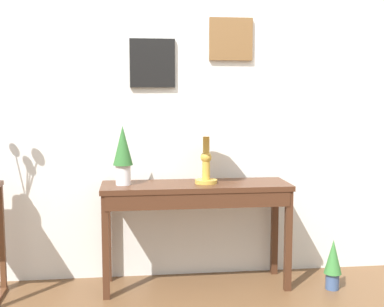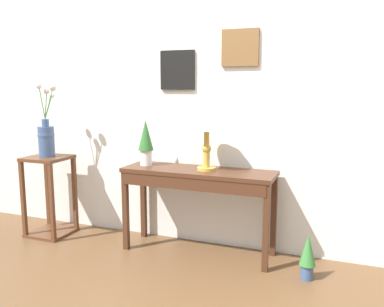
{
  "view_description": "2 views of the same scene",
  "coord_description": "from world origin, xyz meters",
  "px_view_note": "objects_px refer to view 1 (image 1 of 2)",
  "views": [
    {
      "loc": [
        -0.55,
        -2.19,
        1.33
      ],
      "look_at": [
        -0.13,
        1.27,
        0.93
      ],
      "focal_mm": 47.18,
      "sensor_mm": 36.0,
      "label": 1
    },
    {
      "loc": [
        1.04,
        -1.93,
        1.41
      ],
      "look_at": [
        -0.2,
        1.26,
        0.85
      ],
      "focal_mm": 38.13,
      "sensor_mm": 36.0,
      "label": 2
    }
  ],
  "objects_px": {
    "console_table": "(196,199)",
    "table_lamp": "(206,126)",
    "potted_plant_on_console": "(123,152)",
    "potted_plant_floor": "(333,262)"
  },
  "relations": [
    {
      "from": "console_table",
      "to": "table_lamp",
      "type": "distance_m",
      "value": 0.5
    },
    {
      "from": "console_table",
      "to": "potted_plant_on_console",
      "type": "height_order",
      "value": "potted_plant_on_console"
    },
    {
      "from": "console_table",
      "to": "potted_plant_floor",
      "type": "relative_size",
      "value": 3.65
    },
    {
      "from": "console_table",
      "to": "potted_plant_floor",
      "type": "distance_m",
      "value": 1.03
    },
    {
      "from": "potted_plant_on_console",
      "to": "console_table",
      "type": "bearing_deg",
      "value": -3.79
    },
    {
      "from": "table_lamp",
      "to": "potted_plant_floor",
      "type": "relative_size",
      "value": 1.47
    },
    {
      "from": "potted_plant_floor",
      "to": "console_table",
      "type": "bearing_deg",
      "value": 170.39
    },
    {
      "from": "potted_plant_floor",
      "to": "table_lamp",
      "type": "bearing_deg",
      "value": 168.06
    },
    {
      "from": "table_lamp",
      "to": "console_table",
      "type": "bearing_deg",
      "value": -161.39
    },
    {
      "from": "console_table",
      "to": "table_lamp",
      "type": "relative_size",
      "value": 2.48
    }
  ]
}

